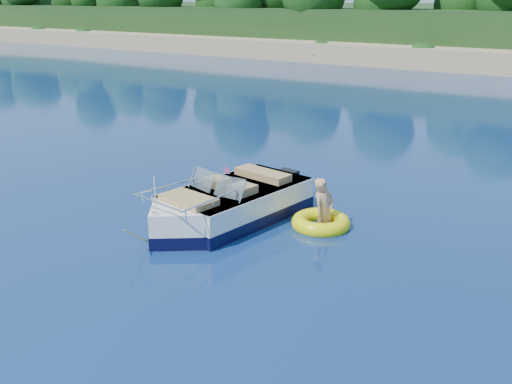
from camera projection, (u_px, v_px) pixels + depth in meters
ground at (84, 262)px, 11.25m from camera, size 160.00×160.00×0.00m
motorboat at (226, 208)px, 13.18m from camera, size 2.35×5.28×1.76m
tow_tube at (321, 223)px, 12.98m from camera, size 1.65×1.65×0.36m
boy at (324, 226)px, 13.05m from camera, size 0.51×0.91×1.69m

